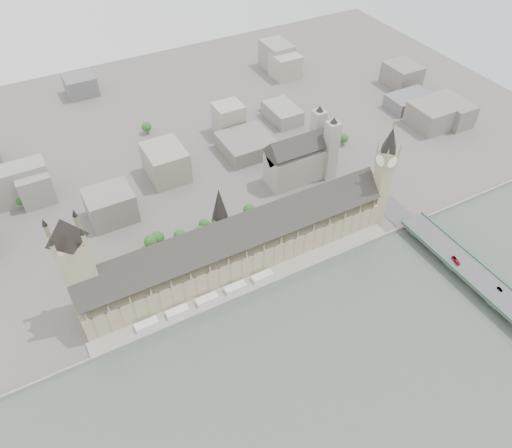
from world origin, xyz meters
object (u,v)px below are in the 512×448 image
red_bus_north (456,261)px  car_approach (375,179)px  westminster_bridge (470,274)px  car_silver (500,289)px  victoria_tower (77,265)px  palace_of_westminster (236,244)px  westminster_abbey (301,158)px  elizabeth_tower (384,169)px

red_bus_north → car_approach: 119.96m
westminster_bridge → car_silver: car_silver is taller
car_silver → victoria_tower: bearing=155.7°
palace_of_westminster → car_approach: (166.81, 25.42, -11.69)m
red_bus_north → car_silver: size_ratio=2.03×
car_silver → westminster_abbey: bearing=106.2°
elizabeth_tower → car_silver: (27.17, -121.27, -47.04)m
car_approach → car_silver: bearing=-105.4°
red_bus_north → car_silver: bearing=-62.5°
red_bus_north → car_silver: 39.82m
westminster_abbey → palace_of_westminster: bearing=-145.8°
elizabeth_tower → red_bus_north: elizabeth_tower is taller
westminster_abbey → car_approach: (55.88, -49.88, -14.06)m
palace_of_westminster → car_approach: size_ratio=50.03×
elizabeth_tower → car_approach: bearing=52.2°
elizabeth_tower → westminster_abbey: size_ratio=1.58×
elizabeth_tower → car_approach: (28.81, 37.12, -47.07)m
elizabeth_tower → red_bus_north: bearing=-77.3°
palace_of_westminster → car_silver: bearing=-38.8°
victoria_tower → car_silver: 322.20m
victoria_tower → red_bus_north: victoria_tower is taller
victoria_tower → westminster_abbey: 244.79m
victoria_tower → red_bus_north: 299.27m
victoria_tower → car_approach: bearing=3.8°
westminster_bridge → red_bus_north: size_ratio=33.37×
red_bus_north → palace_of_westminster: bearing=163.9°
palace_of_westminster → victoria_tower: (-122.00, 6.30, 32.50)m
victoria_tower → car_approach: 292.79m
elizabeth_tower → westminster_abbey: elizabeth_tower is taller
elizabeth_tower → westminster_bridge: 111.81m
palace_of_westminster → red_bus_north: (156.53, -94.10, -11.10)m
elizabeth_tower → red_bus_north: size_ratio=11.04×
palace_of_westminster → car_silver: (165.17, -132.97, -11.66)m
palace_of_westminster → elizabeth_tower: elizabeth_tower is taller
victoria_tower → red_bus_north: (278.53, -100.40, -43.60)m
westminster_bridge → car_approach: bearing=87.9°
palace_of_westminster → victoria_tower: 126.41m
victoria_tower → car_approach: victoria_tower is taller
red_bus_north → westminster_bridge: bearing=-52.4°
elizabeth_tower → westminster_bridge: (24.00, -95.50, -52.96)m
westminster_bridge → elizabeth_tower: bearing=104.1°
elizabeth_tower → victoria_tower: size_ratio=1.07×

